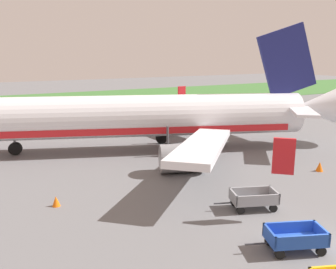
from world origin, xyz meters
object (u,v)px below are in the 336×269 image
object	(u,v)px
traffic_cone_near_plane	(56,201)
baggage_cart_second_in_row	(295,238)
airplane	(148,117)
baggage_cart_third_in_row	(253,199)
traffic_cone_mid_apron	(320,167)

from	to	relation	value
traffic_cone_near_plane	baggage_cart_second_in_row	bearing A→B (deg)	-49.40
airplane	baggage_cart_second_in_row	distance (m)	18.85
baggage_cart_second_in_row	baggage_cart_third_in_row	distance (m)	4.49
airplane	traffic_cone_near_plane	world-z (taller)	airplane
airplane	traffic_cone_near_plane	distance (m)	13.50
airplane	baggage_cart_third_in_row	world-z (taller)	airplane
airplane	traffic_cone_mid_apron	bearing A→B (deg)	-52.62
baggage_cart_second_in_row	traffic_cone_near_plane	world-z (taller)	baggage_cart_second_in_row
baggage_cart_second_in_row	baggage_cart_third_in_row	xyz separation A→B (m)	(1.34, 4.28, 0.00)
airplane	baggage_cart_third_in_row	size ratio (longest dim) A/B	10.17
baggage_cart_third_in_row	airplane	bearing A→B (deg)	89.60
traffic_cone_near_plane	traffic_cone_mid_apron	xyz separation A→B (m)	(18.64, -2.69, 0.05)
baggage_cart_third_in_row	traffic_cone_near_plane	distance (m)	11.26
traffic_cone_near_plane	baggage_cart_third_in_row	bearing A→B (deg)	-29.66
airplane	traffic_cone_mid_apron	world-z (taller)	airplane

